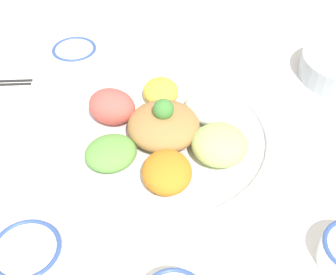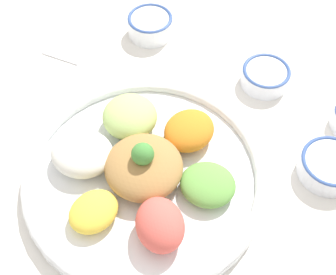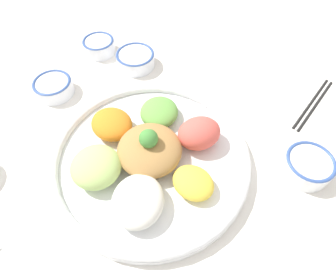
{
  "view_description": "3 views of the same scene",
  "coord_description": "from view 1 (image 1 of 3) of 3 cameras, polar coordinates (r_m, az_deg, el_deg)",
  "views": [
    {
      "loc": [
        -0.23,
        0.63,
        0.63
      ],
      "look_at": [
        -0.03,
        0.05,
        0.03
      ],
      "focal_mm": 50.0,
      "sensor_mm": 36.0,
      "label": 1
    },
    {
      "loc": [
        0.37,
        -0.08,
        0.71
      ],
      "look_at": [
        -0.03,
        0.09,
        0.09
      ],
      "focal_mm": 50.0,
      "sensor_mm": 36.0,
      "label": 2
    },
    {
      "loc": [
        -0.14,
        -0.25,
        0.52
      ],
      "look_at": [
        0.02,
        0.03,
        0.07
      ],
      "focal_mm": 30.0,
      "sensor_mm": 36.0,
      "label": 3
    }
  ],
  "objects": [
    {
      "name": "ground_plane",
      "position": [
        0.92,
        -0.98,
        1.13
      ],
      "size": [
        2.4,
        2.4,
        0.0
      ],
      "primitive_type": "plane",
      "color": "white"
    },
    {
      "name": "rice_bowl_plain",
      "position": [
        0.74,
        -16.74,
        -13.52
      ],
      "size": [
        0.11,
        0.11,
        0.04
      ],
      "color": "white",
      "rests_on": "ground_plane"
    },
    {
      "name": "salad_platter",
      "position": [
        0.87,
        -0.33,
        0.42
      ],
      "size": [
        0.42,
        0.42,
        0.11
      ],
      "color": "white",
      "rests_on": "ground_plane"
    },
    {
      "name": "sauce_bowl_red",
      "position": [
        1.09,
        -11.24,
        9.76
      ],
      "size": [
        0.1,
        0.1,
        0.05
      ],
      "color": "white",
      "rests_on": "ground_plane"
    }
  ]
}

